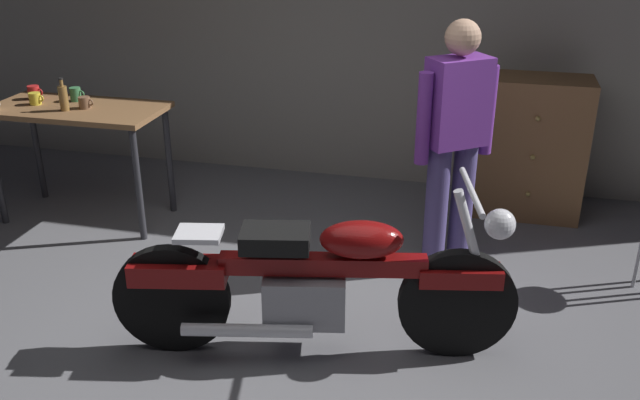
# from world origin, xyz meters

# --- Properties ---
(ground_plane) EXTENTS (12.00, 12.00, 0.00)m
(ground_plane) POSITION_xyz_m (0.00, 0.00, 0.00)
(ground_plane) COLOR slate
(back_wall) EXTENTS (8.00, 0.12, 3.10)m
(back_wall) POSITION_xyz_m (0.00, 2.80, 1.55)
(back_wall) COLOR gray
(back_wall) RESTS_ON ground_plane
(workbench) EXTENTS (1.30, 0.64, 0.90)m
(workbench) POSITION_xyz_m (-2.00, 1.40, 0.79)
(workbench) COLOR brown
(workbench) RESTS_ON ground_plane
(motorcycle) EXTENTS (2.16, 0.78, 1.00)m
(motorcycle) POSITION_xyz_m (0.18, 0.09, 0.45)
(motorcycle) COLOR black
(motorcycle) RESTS_ON ground_plane
(person_standing) EXTENTS (0.47, 0.41, 1.67)m
(person_standing) POSITION_xyz_m (0.80, 1.25, 0.93)
(person_standing) COLOR #544886
(person_standing) RESTS_ON ground_plane
(wooden_dresser) EXTENTS (0.80, 0.47, 1.10)m
(wooden_dresser) POSITION_xyz_m (1.35, 2.30, 0.55)
(wooden_dresser) COLOR brown
(wooden_dresser) RESTS_ON ground_plane
(mug_green_speckled) EXTENTS (0.12, 0.08, 0.10)m
(mug_green_speckled) POSITION_xyz_m (-2.08, 1.54, 0.95)
(mug_green_speckled) COLOR #3D7F4C
(mug_green_speckled) RESTS_ON workbench
(mug_yellow_tall) EXTENTS (0.12, 0.09, 0.09)m
(mug_yellow_tall) POSITION_xyz_m (-2.32, 1.38, 0.95)
(mug_yellow_tall) COLOR yellow
(mug_yellow_tall) RESTS_ON workbench
(mug_brown_stoneware) EXTENTS (0.12, 0.08, 0.09)m
(mug_brown_stoneware) POSITION_xyz_m (-1.90, 1.38, 0.94)
(mug_brown_stoneware) COLOR brown
(mug_brown_stoneware) RESTS_ON workbench
(mug_red_diner) EXTENTS (0.12, 0.09, 0.10)m
(mug_red_diner) POSITION_xyz_m (-2.42, 1.52, 0.95)
(mug_red_diner) COLOR red
(mug_red_diner) RESTS_ON workbench
(bottle) EXTENTS (0.06, 0.06, 0.24)m
(bottle) POSITION_xyz_m (-2.02, 1.29, 1.00)
(bottle) COLOR olive
(bottle) RESTS_ON workbench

